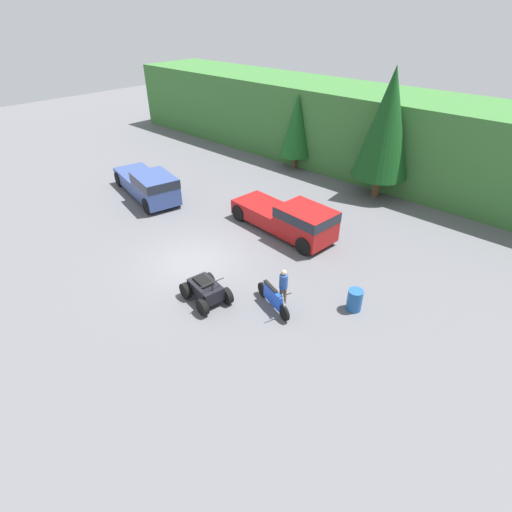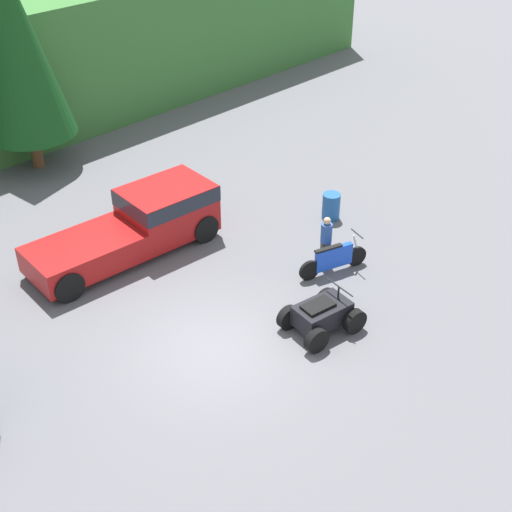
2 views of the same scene
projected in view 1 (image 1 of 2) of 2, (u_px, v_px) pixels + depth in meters
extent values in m
plane|color=#5B5B60|center=(193.00, 262.00, 18.21)|extent=(80.00, 80.00, 0.00)
cube|color=#387033|center=(375.00, 133.00, 26.68)|extent=(44.00, 6.00, 5.19)
cylinder|color=brown|center=(295.00, 161.00, 28.32)|extent=(0.30, 0.30, 0.90)
cone|color=#19561E|center=(297.00, 125.00, 26.97)|extent=(2.19, 2.19, 4.09)
cylinder|color=brown|center=(376.00, 185.00, 24.07)|extent=(0.44, 0.44, 1.32)
cone|color=#144719|center=(387.00, 124.00, 22.09)|extent=(3.22, 3.22, 6.00)
cube|color=maroon|center=(306.00, 224.00, 19.23)|extent=(2.77, 2.14, 1.52)
cube|color=#1E232D|center=(307.00, 214.00, 18.96)|extent=(2.80, 2.17, 0.49)
cube|color=maroon|center=(264.00, 211.00, 21.23)|extent=(3.35, 2.19, 0.78)
cylinder|color=black|center=(328.00, 233.00, 19.58)|extent=(0.91, 0.35, 0.89)
cylinder|color=black|center=(304.00, 246.00, 18.57)|extent=(0.91, 0.35, 0.89)
cylinder|color=black|center=(263.00, 203.00, 22.47)|extent=(0.91, 0.35, 0.89)
cylinder|color=black|center=(239.00, 213.00, 21.47)|extent=(0.91, 0.35, 0.89)
cube|color=#334784|center=(156.00, 188.00, 22.81)|extent=(3.06, 2.48, 1.52)
cube|color=#1E232D|center=(154.00, 180.00, 22.54)|extent=(3.08, 2.51, 0.49)
cube|color=#334784|center=(138.00, 178.00, 25.09)|extent=(3.64, 2.61, 0.78)
cylinder|color=black|center=(177.00, 198.00, 23.00)|extent=(0.93, 0.47, 0.89)
cylinder|color=black|center=(147.00, 206.00, 22.16)|extent=(0.93, 0.47, 0.89)
cylinder|color=black|center=(145.00, 173.00, 26.35)|extent=(0.93, 0.47, 0.89)
cylinder|color=black|center=(119.00, 179.00, 25.51)|extent=(0.93, 0.47, 0.89)
cylinder|color=black|center=(284.00, 313.00, 14.80)|extent=(0.62, 0.29, 0.62)
cylinder|color=black|center=(263.00, 290.00, 15.99)|extent=(0.62, 0.29, 0.62)
cube|color=blue|center=(273.00, 297.00, 15.28)|extent=(1.18, 0.52, 0.67)
cylinder|color=#B7B7BC|center=(284.00, 304.00, 14.62)|extent=(0.29, 0.14, 0.77)
cylinder|color=black|center=(284.00, 295.00, 14.41)|extent=(0.22, 0.58, 0.04)
cube|color=black|center=(271.00, 286.00, 15.23)|extent=(0.87, 0.41, 0.06)
cylinder|color=black|center=(227.00, 296.00, 15.63)|extent=(0.69, 0.32, 0.66)
cylinder|color=black|center=(202.00, 307.00, 15.05)|extent=(0.69, 0.32, 0.66)
cylinder|color=black|center=(209.00, 281.00, 16.48)|extent=(0.69, 0.32, 0.66)
cylinder|color=black|center=(186.00, 291.00, 15.90)|extent=(0.69, 0.32, 0.66)
cube|color=black|center=(206.00, 289.00, 15.66)|extent=(1.55, 1.08, 0.55)
cylinder|color=black|center=(212.00, 287.00, 15.06)|extent=(0.06, 0.06, 0.35)
cylinder|color=black|center=(212.00, 283.00, 14.97)|extent=(0.21, 1.03, 0.04)
cube|color=black|center=(203.00, 281.00, 15.59)|extent=(0.89, 0.62, 0.08)
cylinder|color=brown|center=(284.00, 295.00, 15.59)|extent=(0.17, 0.17, 0.79)
cylinder|color=brown|center=(281.00, 297.00, 15.47)|extent=(0.17, 0.17, 0.79)
cylinder|color=#2D5199|center=(284.00, 281.00, 15.15)|extent=(0.34, 0.34, 0.60)
sphere|color=tan|center=(284.00, 273.00, 14.93)|extent=(0.22, 0.22, 0.22)
cylinder|color=#1E5193|center=(355.00, 300.00, 15.24)|extent=(0.58, 0.58, 0.88)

